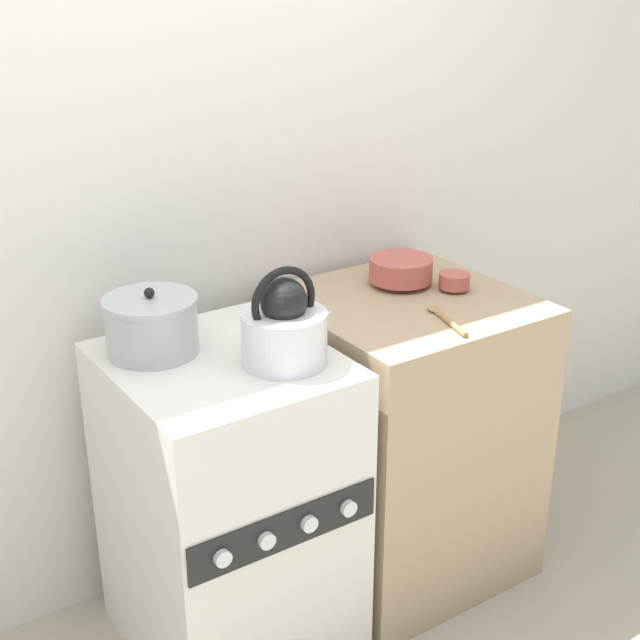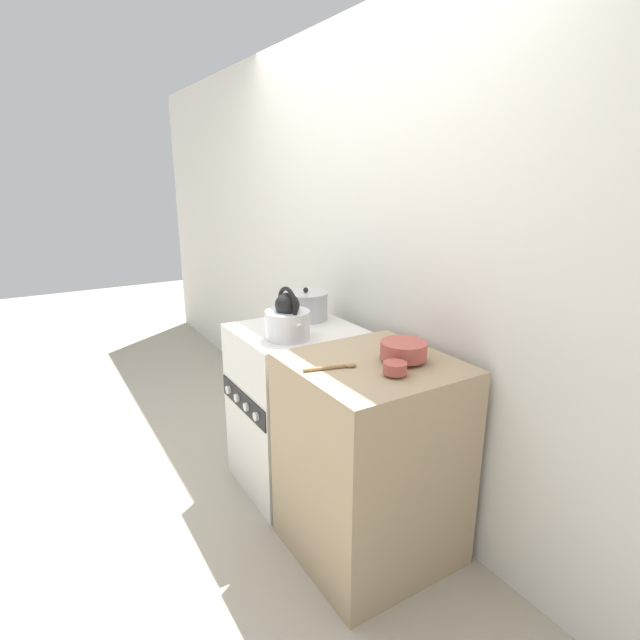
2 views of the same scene
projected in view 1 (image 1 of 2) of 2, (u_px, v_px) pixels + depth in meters
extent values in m
cube|color=silver|center=(144.00, 199.00, 2.52)|extent=(7.00, 0.06, 2.50)
cube|color=silver|center=(228.00, 507.00, 2.50)|extent=(0.56, 0.62, 0.92)
cube|color=black|center=(286.00, 530.00, 2.21)|extent=(0.54, 0.01, 0.11)
cylinder|color=silver|center=(223.00, 558.00, 2.11)|extent=(0.04, 0.02, 0.04)
cylinder|color=silver|center=(267.00, 541.00, 2.17)|extent=(0.04, 0.02, 0.04)
cylinder|color=silver|center=(309.00, 524.00, 2.24)|extent=(0.04, 0.02, 0.04)
cylinder|color=silver|center=(349.00, 508.00, 2.30)|extent=(0.04, 0.02, 0.04)
cube|color=tan|center=(404.00, 435.00, 2.85)|extent=(0.67, 0.67, 0.94)
cylinder|color=silver|center=(284.00, 338.00, 2.27)|extent=(0.22, 0.22, 0.14)
sphere|color=black|center=(284.00, 301.00, 2.23)|extent=(0.12, 0.12, 0.12)
torus|color=black|center=(284.00, 302.00, 2.23)|extent=(0.19, 0.02, 0.19)
cone|color=silver|center=(318.00, 321.00, 2.32)|extent=(0.11, 0.05, 0.09)
cylinder|color=#B2B2B7|center=(152.00, 328.00, 2.33)|extent=(0.24, 0.24, 0.14)
cylinder|color=#B2B2B7|center=(150.00, 301.00, 2.30)|extent=(0.25, 0.25, 0.01)
sphere|color=black|center=(149.00, 293.00, 2.29)|extent=(0.03, 0.03, 0.03)
cylinder|color=#B75147|center=(400.00, 282.00, 2.78)|extent=(0.09, 0.09, 0.02)
cylinder|color=#B75147|center=(401.00, 269.00, 2.76)|extent=(0.20, 0.20, 0.07)
cylinder|color=#B75147|center=(454.00, 289.00, 2.73)|extent=(0.04, 0.04, 0.01)
cylinder|color=#B75147|center=(454.00, 280.00, 2.72)|extent=(0.10, 0.10, 0.05)
cylinder|color=#A37A4C|center=(451.00, 323.00, 2.47)|extent=(0.06, 0.18, 0.02)
ellipsoid|color=#A37A4C|center=(433.00, 309.00, 2.57)|extent=(0.04, 0.06, 0.02)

